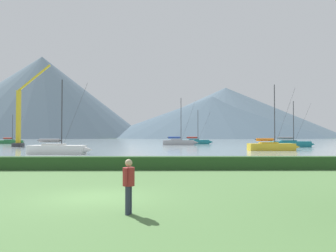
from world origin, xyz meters
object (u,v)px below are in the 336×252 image
at_px(sailboat_slip_6, 11,142).
at_px(sailboat_slip_3, 179,142).
at_px(sailboat_slip_0, 196,142).
at_px(dock_crane, 20,121).
at_px(sailboat_slip_2, 58,149).
at_px(sailboat_slip_7, 272,146).
at_px(person_seated_viewer, 129,182).
at_px(sailboat_slip_8, 291,144).

bearing_deg(sailboat_slip_6, sailboat_slip_3, -10.32).
bearing_deg(sailboat_slip_0, sailboat_slip_3, -112.45).
bearing_deg(dock_crane, sailboat_slip_2, -60.21).
bearing_deg(sailboat_slip_7, sailboat_slip_2, -163.00).
relative_size(sailboat_slip_2, person_seated_viewer, 5.86).
height_order(sailboat_slip_0, dock_crane, dock_crane).
relative_size(sailboat_slip_2, sailboat_slip_3, 0.80).
bearing_deg(person_seated_viewer, sailboat_slip_7, 82.75).
relative_size(sailboat_slip_2, sailboat_slip_7, 0.91).
bearing_deg(sailboat_slip_2, sailboat_slip_3, 73.05).
height_order(sailboat_slip_0, sailboat_slip_3, sailboat_slip_3).
distance_m(person_seated_viewer, dock_crane, 71.62).
xyz_separation_m(sailboat_slip_7, sailboat_slip_8, (9.21, 16.46, 0.04)).
distance_m(sailboat_slip_0, sailboat_slip_8, 32.19).
height_order(sailboat_slip_0, sailboat_slip_2, sailboat_slip_0).
bearing_deg(sailboat_slip_8, sailboat_slip_7, -117.06).
bearing_deg(sailboat_slip_0, sailboat_slip_6, -179.32).
height_order(sailboat_slip_8, person_seated_viewer, sailboat_slip_8).
relative_size(sailboat_slip_2, dock_crane, 0.54).
xyz_separation_m(sailboat_slip_2, sailboat_slip_6, (-31.36, 58.20, -0.05)).
distance_m(sailboat_slip_8, dock_crane, 57.85).
xyz_separation_m(sailboat_slip_3, sailboat_slip_6, (-49.03, 14.59, -0.13)).
height_order(sailboat_slip_7, dock_crane, dock_crane).
height_order(sailboat_slip_6, sailboat_slip_7, sailboat_slip_7).
xyz_separation_m(person_seated_viewer, dock_crane, (-29.89, 64.92, 4.65)).
bearing_deg(sailboat_slip_0, sailboat_slip_8, -52.53).
xyz_separation_m(sailboat_slip_6, sailboat_slip_8, (71.59, -31.54, 0.09)).
height_order(sailboat_slip_6, person_seated_viewer, sailboat_slip_6).
relative_size(sailboat_slip_6, person_seated_viewer, 5.24).
relative_size(sailboat_slip_3, sailboat_slip_7, 1.14).
bearing_deg(sailboat_slip_7, sailboat_slip_0, 99.12).
xyz_separation_m(sailboat_slip_3, person_seated_viewer, (-5.08, -78.31, 0.21)).
relative_size(sailboat_slip_7, person_seated_viewer, 6.42).
bearing_deg(sailboat_slip_8, person_seated_viewer, -112.07).
height_order(person_seated_viewer, dock_crane, dock_crane).
bearing_deg(person_seated_viewer, dock_crane, 129.78).
xyz_separation_m(sailboat_slip_0, sailboat_slip_8, (17.18, -27.22, 0.01)).
bearing_deg(sailboat_slip_3, dock_crane, -157.41).
bearing_deg(dock_crane, sailboat_slip_3, 20.95).
distance_m(sailboat_slip_2, sailboat_slip_8, 48.26).
distance_m(sailboat_slip_0, sailboat_slip_3, 11.60).
relative_size(sailboat_slip_2, sailboat_slip_6, 1.12).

